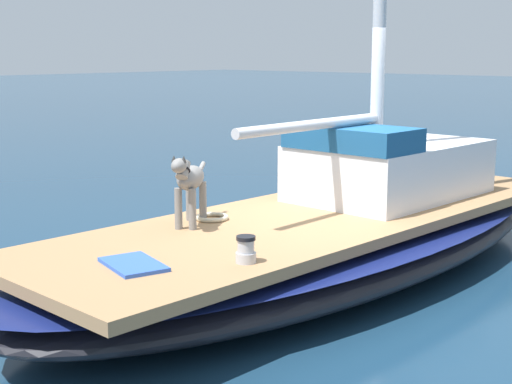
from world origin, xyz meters
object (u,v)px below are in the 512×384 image
at_px(deck_winch, 246,250).
at_px(deck_towel, 133,264).
at_px(coiled_rope, 212,217).
at_px(sailboat_main, 322,244).
at_px(dog_grey, 189,181).

xyz_separation_m(deck_winch, deck_towel, (-0.56, -0.64, -0.08)).
bearing_deg(coiled_rope, sailboat_main, 58.47).
height_order(sailboat_main, dog_grey, dog_grey).
distance_m(dog_grey, deck_towel, 1.42).
height_order(coiled_rope, deck_towel, coiled_rope).
distance_m(sailboat_main, deck_winch, 2.00).
xyz_separation_m(dog_grey, coiled_rope, (-0.04, 0.32, -0.40)).
distance_m(sailboat_main, deck_towel, 2.51).
bearing_deg(deck_winch, dog_grey, 155.72).
bearing_deg(deck_towel, deck_winch, 48.83).
bearing_deg(deck_winch, deck_towel, -131.17).
bearing_deg(sailboat_main, dog_grey, -113.35).
distance_m(deck_winch, coiled_rope, 1.53).
relative_size(deck_winch, coiled_rope, 0.65).
height_order(sailboat_main, coiled_rope, coiled_rope).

